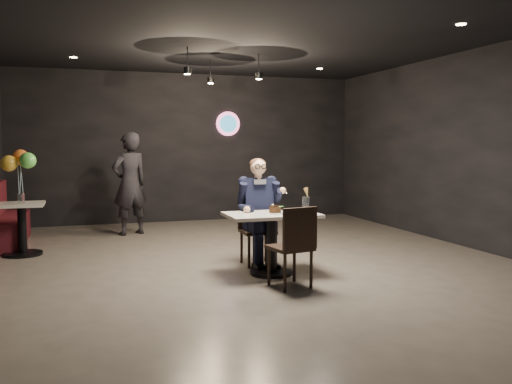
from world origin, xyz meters
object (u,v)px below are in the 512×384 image
object	(u,v)px
sundae_glass	(306,205)
passerby	(130,184)
main_table	(272,244)
chair_far	(258,230)
booth_bench	(8,214)
side_table	(22,229)
balloon_vase	(21,198)
chair_near	(290,246)
seated_man	(258,210)

from	to	relation	value
sundae_glass	passerby	bearing A→B (deg)	116.85
passerby	main_table	bearing A→B (deg)	88.25
chair_far	booth_bench	xyz separation A→B (m)	(-3.31, 2.60, 0.02)
chair_far	booth_bench	size ratio (longest dim) A/B	0.48
chair_far	side_table	bearing A→B (deg)	151.95
chair_far	balloon_vase	distance (m)	3.43
booth_bench	passerby	size ratio (longest dim) A/B	1.08
booth_bench	side_table	world-z (taller)	booth_bench
chair_near	balloon_vase	world-z (taller)	chair_near
chair_near	balloon_vase	xyz separation A→B (m)	(-3.01, 2.76, 0.36)
passerby	chair_far	bearing A→B (deg)	91.85
main_table	chair_near	world-z (taller)	chair_near
side_table	balloon_vase	bearing A→B (deg)	0.00
balloon_vase	main_table	bearing A→B (deg)	-35.59
chair_far	seated_man	distance (m)	0.26
balloon_vase	chair_near	bearing A→B (deg)	-42.57
chair_near	balloon_vase	bearing A→B (deg)	126.36
chair_near	seated_man	xyz separation A→B (m)	(0.00, 1.16, 0.26)
sundae_glass	chair_near	bearing A→B (deg)	-127.75
main_table	booth_bench	world-z (taller)	booth_bench
chair_far	sundae_glass	size ratio (longest dim) A/B	4.62
main_table	seated_man	world-z (taller)	seated_man
chair_near	sundae_glass	world-z (taller)	sundae_glass
sundae_glass	booth_bench	bearing A→B (deg)	139.06
side_table	main_table	bearing A→B (deg)	-35.59
chair_far	sundae_glass	world-z (taller)	sundae_glass
seated_man	booth_bench	distance (m)	4.22
chair_far	side_table	distance (m)	3.41
chair_near	passerby	xyz separation A→B (m)	(-1.39, 4.10, 0.43)
seated_man	balloon_vase	xyz separation A→B (m)	(-3.01, 1.60, 0.10)
chair_far	sundae_glass	xyz separation A→B (m)	(0.41, -0.63, 0.39)
chair_far	chair_near	world-z (taller)	same
main_table	balloon_vase	world-z (taller)	balloon_vase
seated_man	chair_near	bearing A→B (deg)	-90.00
balloon_vase	passerby	distance (m)	2.10
main_table	balloon_vase	size ratio (longest dim) A/B	7.74
main_table	side_table	size ratio (longest dim) A/B	1.45
seated_man	passerby	xyz separation A→B (m)	(-1.39, 2.94, 0.17)
passerby	booth_bench	bearing A→B (deg)	-13.60
chair_near	booth_bench	size ratio (longest dim) A/B	0.48
chair_far	balloon_vase	size ratio (longest dim) A/B	6.47
booth_bench	balloon_vase	distance (m)	1.10
main_table	seated_man	distance (m)	0.65
seated_man	side_table	xyz separation A→B (m)	(-3.01, 1.60, -0.34)
main_table	sundae_glass	bearing A→B (deg)	-10.37
chair_far	passerby	world-z (taller)	passerby
sundae_glass	side_table	size ratio (longest dim) A/B	0.26
chair_near	balloon_vase	size ratio (longest dim) A/B	6.47
chair_near	side_table	bearing A→B (deg)	126.36
seated_man	side_table	world-z (taller)	seated_man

